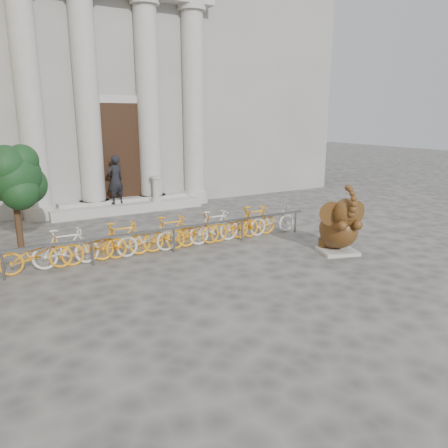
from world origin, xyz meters
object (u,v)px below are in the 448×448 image
bike_rack (170,233)px  tree (14,177)px  elephant_statue (339,228)px  pedestrian (115,180)px

bike_rack → tree: tree is taller
elephant_statue → pedestrian: pedestrian is taller
bike_rack → tree: size_ratio=3.02×
pedestrian → elephant_statue: bearing=94.2°
bike_rack → pedestrian: size_ratio=4.76×
elephant_statue → bike_rack: bearing=164.7°
tree → pedestrian: size_ratio=1.57×
bike_rack → pedestrian: 5.65m
elephant_statue → bike_rack: 4.72m
pedestrian → bike_rack: bearing=68.1°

